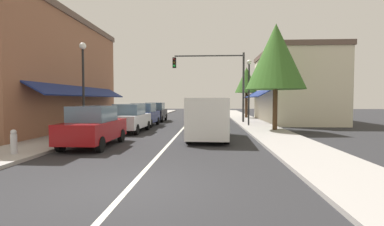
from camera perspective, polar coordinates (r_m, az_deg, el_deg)
name	(u,v)px	position (r m, az deg, el deg)	size (l,w,h in m)	color
ground_plane	(188,123)	(24.64, -0.89, -2.07)	(80.00, 80.00, 0.00)	#28282B
sidewalk_left	(125,122)	(25.64, -13.25, -1.82)	(2.60, 56.00, 0.12)	#A39E99
sidewalk_right	(252,123)	(24.84, 11.87, -1.95)	(2.60, 56.00, 0.12)	#A39E99
lane_center_stripe	(188,123)	(24.64, -0.89, -2.07)	(0.14, 52.00, 0.01)	silver
storefront_left_block	(37,73)	(21.82, -28.55, 7.00)	(6.98, 14.20, 7.61)	#8E5B42
storefront_right_block	(294,87)	(27.61, 19.72, 4.95)	(6.86, 10.20, 6.42)	beige
parked_car_nearest_left	(94,126)	(13.10, -19.05, -2.56)	(1.81, 4.11, 1.77)	maroon
parked_car_second_left	(130,118)	(18.25, -12.29, -1.03)	(1.86, 4.14, 1.77)	silver
parked_car_third_left	(144,115)	(22.22, -9.57, -0.36)	(1.83, 4.12, 1.77)	navy
parked_car_far_left	(155,112)	(26.94, -7.31, 0.18)	(1.85, 4.13, 1.77)	black
van_in_lane	(209,117)	(14.77, 3.34, -0.79)	(2.12, 5.23, 2.12)	silver
traffic_signal_mast_arm	(219,75)	(24.87, 5.40, 7.65)	(6.19, 0.50, 6.07)	#333333
street_lamp_left_near	(83,74)	(16.34, -20.91, 7.22)	(0.36, 0.36, 5.06)	black
street_lamp_right_mid	(249,82)	(21.79, 11.31, 6.08)	(0.36, 0.36, 5.01)	black
tree_right_near	(276,57)	(19.15, 16.38, 10.72)	(3.77, 3.77, 6.84)	#4C331E
tree_right_far	(247,80)	(31.33, 10.84, 6.43)	(2.48, 2.48, 5.52)	#4C331E
fire_hydrant	(14,142)	(11.95, -32.02, -4.90)	(0.22, 0.22, 0.87)	#B2B2B7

